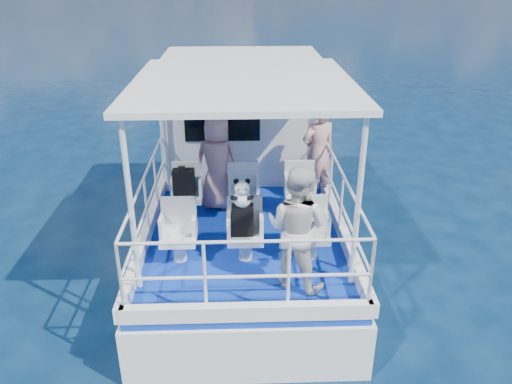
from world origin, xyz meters
TOP-DOWN VIEW (x-y plane):
  - ground at (0.00, 0.00)m, footprint 2000.00×2000.00m
  - hull at (0.00, 1.00)m, footprint 3.00×7.00m
  - deck at (0.00, 1.00)m, footprint 2.90×6.90m
  - cabin at (0.00, 2.30)m, footprint 2.85×2.00m
  - canopy at (0.00, -0.20)m, footprint 3.00×3.20m
  - canopy_posts at (0.00, -0.25)m, footprint 2.77×2.97m
  - railings at (0.00, -0.58)m, footprint 2.84×3.59m
  - seat_port_fwd at (-0.90, 0.20)m, footprint 0.48×0.46m
  - seat_center_fwd at (0.00, 0.20)m, footprint 0.48×0.46m
  - seat_stbd_fwd at (0.90, 0.20)m, footprint 0.48×0.46m
  - seat_port_aft at (-0.90, -1.10)m, footprint 0.48×0.46m
  - seat_center_aft at (0.00, -1.10)m, footprint 0.48×0.46m
  - seat_stbd_aft at (0.90, -1.10)m, footprint 0.48×0.46m
  - passenger_port_fwd at (-0.42, 0.53)m, footprint 0.70×0.59m
  - passenger_stbd_fwd at (1.25, 0.77)m, footprint 0.73×0.63m
  - passenger_stbd_aft at (0.62, -1.71)m, footprint 0.97×0.91m
  - backpack_port at (-0.94, 0.17)m, footprint 0.34×0.19m
  - backpack_center at (-0.03, -1.10)m, footprint 0.29×0.16m
  - compact_camera at (-0.95, 0.15)m, footprint 0.10×0.06m
  - panda at (-0.03, -1.12)m, footprint 0.25×0.21m

SIDE VIEW (x-z plane):
  - ground at x=0.00m, z-range 0.00..0.00m
  - hull at x=0.00m, z-range -0.80..0.80m
  - deck at x=0.00m, z-range 0.80..0.90m
  - seat_port_fwd at x=-0.90m, z-range 0.90..1.28m
  - seat_center_fwd at x=0.00m, z-range 0.90..1.28m
  - seat_stbd_fwd at x=0.90m, z-range 0.90..1.28m
  - seat_port_aft at x=-0.90m, z-range 0.90..1.28m
  - seat_center_aft at x=0.00m, z-range 0.90..1.28m
  - seat_stbd_aft at x=0.90m, z-range 0.90..1.28m
  - railings at x=0.00m, z-range 0.90..1.90m
  - backpack_center at x=-0.03m, z-range 1.28..1.72m
  - backpack_port at x=-0.94m, z-range 1.28..1.72m
  - passenger_port_fwd at x=-0.42m, z-range 0.90..2.49m
  - passenger_stbd_aft at x=0.62m, z-range 0.90..2.50m
  - passenger_stbd_fwd at x=1.25m, z-range 0.90..2.60m
  - compact_camera at x=-0.95m, z-range 1.72..1.78m
  - panda at x=-0.03m, z-range 1.72..2.11m
  - cabin at x=0.00m, z-range 0.90..3.10m
  - canopy_posts at x=0.00m, z-range 0.90..3.10m
  - canopy at x=0.00m, z-range 3.10..3.18m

